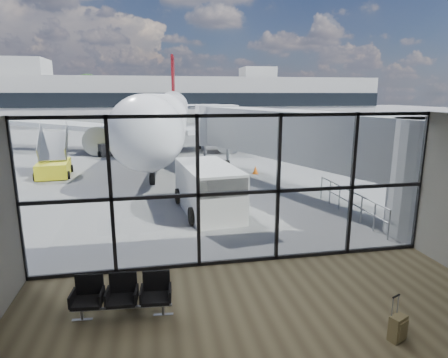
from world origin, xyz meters
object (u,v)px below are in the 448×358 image
object	(u,v)px
service_van	(209,188)
suitcase	(398,328)
seating_row	(123,293)
belt_loader	(103,147)
backpack	(129,297)
airliner	(167,115)
mobile_stairs	(54,166)

from	to	relation	value
service_van	suitcase	bearing A→B (deg)	-80.88
seating_row	belt_loader	world-z (taller)	belt_loader
backpack	belt_loader	size ratio (longest dim) A/B	0.12
airliner	belt_loader	world-z (taller)	airliner
seating_row	backpack	world-z (taller)	seating_row
airliner	seating_row	bearing A→B (deg)	-88.83
airliner	service_van	xyz separation A→B (m)	(0.91, -20.41, -2.00)
service_van	belt_loader	world-z (taller)	service_van
seating_row	airliner	xyz separation A→B (m)	(2.21, 27.74, 2.51)
seating_row	mobile_stairs	size ratio (longest dim) A/B	0.58
backpack	suitcase	world-z (taller)	suitcase
belt_loader	airliner	bearing A→B (deg)	3.96
service_van	belt_loader	bearing A→B (deg)	104.24
airliner	belt_loader	bearing A→B (deg)	-145.38
seating_row	mobile_stairs	distance (m)	17.24
belt_loader	service_van	bearing A→B (deg)	-94.65
backpack	suitcase	size ratio (longest dim) A/B	0.48
suitcase	belt_loader	xyz separation A→B (m)	(-8.96, 26.75, 0.31)
seating_row	airliner	distance (m)	27.95
backpack	airliner	bearing A→B (deg)	67.88
airliner	backpack	bearing A→B (deg)	-88.65
mobile_stairs	suitcase	bearing A→B (deg)	-65.50
suitcase	airliner	size ratio (longest dim) A/B	0.03
seating_row	service_van	world-z (taller)	service_van
service_van	mobile_stairs	size ratio (longest dim) A/B	1.27
seating_row	airliner	world-z (taller)	airliner
suitcase	mobile_stairs	xyz separation A→B (m)	(-10.96, 18.46, 0.33)
suitcase	airliner	xyz separation A→B (m)	(-3.45, 29.79, 2.76)
suitcase	service_van	distance (m)	9.76
suitcase	service_van	size ratio (longest dim) A/B	0.20
seating_row	mobile_stairs	world-z (taller)	mobile_stairs
backpack	suitcase	distance (m)	6.04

